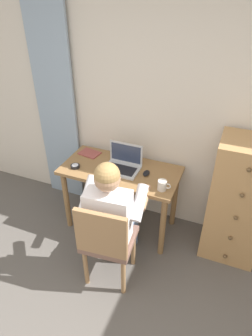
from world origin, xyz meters
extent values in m
cube|color=beige|center=(0.00, 2.20, 1.25)|extent=(4.80, 0.05, 2.50)
cube|color=#8EA3B7|center=(-1.26, 2.13, 1.15)|extent=(0.46, 0.03, 2.30)
cube|color=olive|center=(-0.40, 1.85, 0.72)|extent=(1.16, 0.57, 0.03)
cylinder|color=olive|center=(-0.92, 1.62, 0.35)|extent=(0.06, 0.06, 0.70)
cylinder|color=olive|center=(0.12, 1.62, 0.35)|extent=(0.06, 0.06, 0.70)
cylinder|color=olive|center=(-0.92, 2.07, 0.35)|extent=(0.06, 0.06, 0.70)
cylinder|color=olive|center=(0.12, 2.07, 0.35)|extent=(0.06, 0.06, 0.70)
cube|color=tan|center=(0.72, 1.93, 0.61)|extent=(0.51, 0.43, 1.22)
sphere|color=brown|center=(0.72, 1.70, 0.12)|extent=(0.04, 0.04, 0.04)
sphere|color=brown|center=(0.72, 1.70, 0.37)|extent=(0.04, 0.04, 0.04)
sphere|color=brown|center=(0.72, 1.70, 0.61)|extent=(0.04, 0.04, 0.04)
sphere|color=brown|center=(0.72, 1.70, 0.86)|extent=(0.04, 0.04, 0.04)
sphere|color=brown|center=(0.72, 1.70, 1.10)|extent=(0.04, 0.04, 0.04)
cube|color=brown|center=(-0.24, 1.22, 0.44)|extent=(0.46, 0.44, 0.05)
cube|color=#9E754C|center=(-0.22, 1.04, 0.68)|extent=(0.42, 0.08, 0.42)
cylinder|color=#9E754C|center=(-0.09, 1.40, 0.21)|extent=(0.04, 0.04, 0.42)
cylinder|color=#9E754C|center=(-0.43, 1.37, 0.21)|extent=(0.04, 0.04, 0.42)
cylinder|color=#9E754C|center=(-0.06, 1.08, 0.21)|extent=(0.04, 0.04, 0.42)
cylinder|color=#9E754C|center=(-0.40, 1.05, 0.21)|extent=(0.04, 0.04, 0.42)
cylinder|color=#6B84AD|center=(-0.17, 1.45, 0.49)|extent=(0.18, 0.41, 0.14)
cylinder|color=#6B84AD|center=(-0.35, 1.43, 0.49)|extent=(0.18, 0.41, 0.14)
cylinder|color=#6B84AD|center=(-0.19, 1.65, 0.24)|extent=(0.11, 0.11, 0.49)
cylinder|color=#6B84AD|center=(-0.37, 1.63, 0.24)|extent=(0.11, 0.11, 0.49)
cube|color=white|center=(-0.24, 1.21, 0.72)|extent=(0.38, 0.23, 0.46)
cylinder|color=white|center=(-0.03, 1.36, 0.80)|extent=(0.12, 0.30, 0.25)
cylinder|color=white|center=(-0.47, 1.32, 0.80)|extent=(0.12, 0.30, 0.25)
cylinder|color=tan|center=(-0.05, 1.56, 0.70)|extent=(0.10, 0.27, 0.11)
cylinder|color=tan|center=(-0.49, 1.52, 0.70)|extent=(0.10, 0.27, 0.11)
sphere|color=tan|center=(-0.24, 1.22, 1.08)|extent=(0.20, 0.20, 0.20)
sphere|color=#9E7A47|center=(-0.24, 1.22, 1.11)|extent=(0.20, 0.20, 0.20)
cube|color=#B7BABF|center=(-0.39, 1.83, 0.74)|extent=(0.34, 0.24, 0.02)
cube|color=black|center=(-0.39, 1.82, 0.75)|extent=(0.29, 0.16, 0.00)
cube|color=#B7BABF|center=(-0.39, 1.95, 0.86)|extent=(0.34, 0.01, 0.22)
cube|color=#2D3851|center=(-0.39, 1.95, 0.86)|extent=(0.31, 0.00, 0.18)
ellipsoid|color=black|center=(-0.14, 1.86, 0.75)|extent=(0.06, 0.10, 0.03)
cylinder|color=black|center=(-0.83, 1.71, 0.75)|extent=(0.09, 0.09, 0.03)
cylinder|color=silver|center=(-0.83, 1.71, 0.76)|extent=(0.06, 0.06, 0.00)
cube|color=#994742|center=(-0.82, 2.00, 0.74)|extent=(0.23, 0.18, 0.01)
cylinder|color=silver|center=(0.06, 1.69, 0.78)|extent=(0.08, 0.08, 0.09)
torus|color=silver|center=(0.12, 1.69, 0.79)|extent=(0.06, 0.01, 0.06)
camera|label=1|loc=(0.55, -0.36, 2.35)|focal=31.74mm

